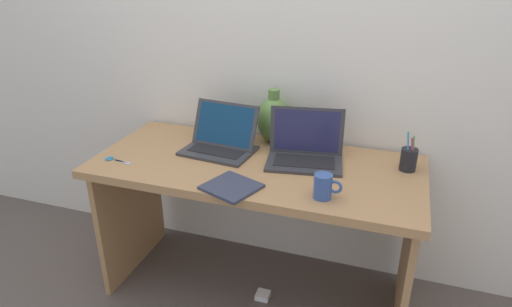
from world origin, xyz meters
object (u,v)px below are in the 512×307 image
object	(u,v)px
laptop_left	(221,139)
notebook_stack	(231,187)
coffee_mug	(324,186)
pen_cup	(409,159)
laptop_right	(305,147)
scissors	(114,160)
power_brick	(263,295)
green_vase	(274,119)

from	to	relation	value
laptop_left	notebook_stack	distance (m)	0.41
coffee_mug	pen_cup	distance (m)	0.49
laptop_left	laptop_right	bearing A→B (deg)	1.83
laptop_right	scissors	size ratio (longest dim) A/B	2.60
scissors	power_brick	size ratio (longest dim) A/B	2.11
notebook_stack	pen_cup	world-z (taller)	pen_cup
notebook_stack	coffee_mug	bearing A→B (deg)	6.49
power_brick	laptop_left	bearing A→B (deg)	151.44
laptop_left	notebook_stack	size ratio (longest dim) A/B	1.75
laptop_left	notebook_stack	world-z (taller)	laptop_left
laptop_right	green_vase	xyz separation A→B (m)	(-0.21, 0.18, 0.06)
notebook_stack	coffee_mug	distance (m)	0.39
pen_cup	coffee_mug	bearing A→B (deg)	-130.36
green_vase	notebook_stack	world-z (taller)	green_vase
green_vase	pen_cup	xyz separation A→B (m)	(0.68, -0.13, -0.07)
power_brick	pen_cup	bearing A→B (deg)	18.04
laptop_right	pen_cup	distance (m)	0.47
laptop_left	scissors	bearing A→B (deg)	-147.40
green_vase	power_brick	bearing A→B (deg)	-80.63
laptop_left	green_vase	bearing A→B (deg)	41.41
notebook_stack	power_brick	distance (m)	0.78
laptop_left	green_vase	world-z (taller)	green_vase
green_vase	scissors	world-z (taller)	green_vase
scissors	pen_cup	bearing A→B (deg)	14.21
coffee_mug	power_brick	xyz separation A→B (m)	(-0.30, 0.17, -0.79)
coffee_mug	laptop_left	bearing A→B (deg)	151.02
green_vase	coffee_mug	size ratio (longest dim) A/B	2.43
laptop_right	scissors	distance (m)	0.92
notebook_stack	scissors	xyz separation A→B (m)	(-0.63, 0.08, -0.00)
green_vase	pen_cup	size ratio (longest dim) A/B	1.51
scissors	laptop_right	bearing A→B (deg)	18.84
laptop_left	power_brick	size ratio (longest dim) A/B	5.21
notebook_stack	pen_cup	bearing A→B (deg)	30.87
green_vase	coffee_mug	world-z (taller)	green_vase
coffee_mug	pen_cup	xyz separation A→B (m)	(0.32, 0.37, 0.00)
laptop_right	scissors	world-z (taller)	laptop_right
scissors	power_brick	xyz separation A→B (m)	(0.71, 0.13, -0.74)
laptop_right	coffee_mug	size ratio (longest dim) A/B	3.32
laptop_right	notebook_stack	bearing A→B (deg)	-121.57
laptop_right	notebook_stack	size ratio (longest dim) A/B	1.84
laptop_left	pen_cup	bearing A→B (deg)	3.58
green_vase	pen_cup	distance (m)	0.69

